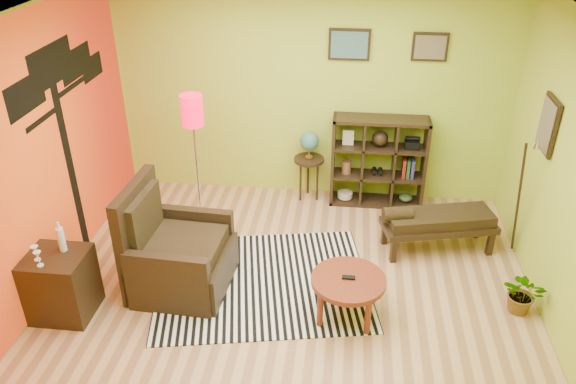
# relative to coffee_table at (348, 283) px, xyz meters

# --- Properties ---
(ground) EXTENTS (5.00, 5.00, 0.00)m
(ground) POSITION_rel_coffee_table_xyz_m (-0.58, 0.23, -0.38)
(ground) COLOR tan
(ground) RESTS_ON ground
(room_shell) EXTENTS (5.04, 4.54, 2.82)m
(room_shell) POSITION_rel_coffee_table_xyz_m (-0.67, 0.25, 1.42)
(room_shell) COLOR #ACC637
(room_shell) RESTS_ON ground
(zebra_rug) EXTENTS (2.54, 2.18, 0.01)m
(zebra_rug) POSITION_rel_coffee_table_xyz_m (-0.90, 0.40, -0.38)
(zebra_rug) COLOR white
(zebra_rug) RESTS_ON ground
(coffee_table) EXTENTS (0.72, 0.72, 0.46)m
(coffee_table) POSITION_rel_coffee_table_xyz_m (0.00, 0.00, 0.00)
(coffee_table) COLOR maroon
(coffee_table) RESTS_ON ground
(armchair) EXTENTS (1.02, 1.03, 1.17)m
(armchair) POSITION_rel_coffee_table_xyz_m (-1.80, 0.27, -0.03)
(armchair) COLOR black
(armchair) RESTS_ON ground
(side_cabinet) EXTENTS (0.58, 0.52, 0.99)m
(side_cabinet) POSITION_rel_coffee_table_xyz_m (-2.78, -0.28, -0.04)
(side_cabinet) COLOR black
(side_cabinet) RESTS_ON ground
(floor_lamp) EXTENTS (0.26, 0.26, 1.73)m
(floor_lamp) POSITION_rel_coffee_table_xyz_m (-1.81, 1.35, 1.02)
(floor_lamp) COLOR silver
(floor_lamp) RESTS_ON ground
(globe_table) EXTENTS (0.40, 0.40, 0.96)m
(globe_table) POSITION_rel_coffee_table_xyz_m (-0.57, 2.28, 0.35)
(globe_table) COLOR black
(globe_table) RESTS_ON ground
(cube_shelf) EXTENTS (1.20, 0.35, 1.20)m
(cube_shelf) POSITION_rel_coffee_table_xyz_m (0.34, 2.26, 0.22)
(cube_shelf) COLOR black
(cube_shelf) RESTS_ON ground
(bench) EXTENTS (1.36, 0.75, 0.60)m
(bench) POSITION_rel_coffee_table_xyz_m (0.97, 1.25, -0.00)
(bench) COLOR black
(bench) RESTS_ON ground
(potted_plant) EXTENTS (0.52, 0.55, 0.34)m
(potted_plant) POSITION_rel_coffee_table_xyz_m (1.72, 0.25, -0.21)
(potted_plant) COLOR #26661E
(potted_plant) RESTS_ON ground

